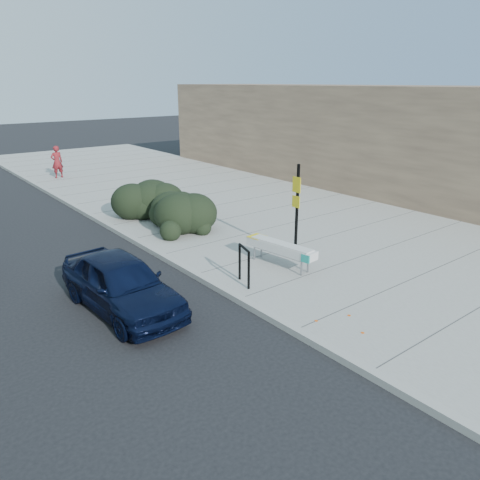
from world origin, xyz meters
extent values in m
plane|color=black|center=(0.00, 0.00, 0.00)|extent=(120.00, 120.00, 0.00)
cube|color=gray|center=(5.60, 5.00, 0.07)|extent=(11.20, 50.00, 0.15)
cube|color=#9E9E99|center=(0.00, 5.00, 0.08)|extent=(0.22, 50.00, 0.17)
cube|color=brown|center=(14.00, 3.00, 2.65)|extent=(6.00, 36.00, 5.00)
cylinder|color=gray|center=(2.23, 0.09, 0.37)|extent=(0.05, 0.05, 0.45)
cylinder|color=gray|center=(2.54, 0.14, 0.37)|extent=(0.05, 0.05, 0.45)
cylinder|color=gray|center=(2.00, 1.86, 0.37)|extent=(0.05, 0.05, 0.45)
cylinder|color=gray|center=(2.31, 1.91, 0.37)|extent=(0.05, 0.05, 0.45)
cylinder|color=gray|center=(2.11, 0.98, 0.56)|extent=(0.28, 1.78, 0.04)
cylinder|color=gray|center=(2.42, 1.02, 0.56)|extent=(0.28, 1.78, 0.04)
cube|color=#B2B2B2|center=(2.27, 1.00, 0.72)|extent=(0.77, 2.39, 0.25)
cube|color=yellow|center=(2.15, 1.92, 0.85)|extent=(0.54, 0.53, 0.02)
cube|color=teal|center=(2.19, -0.08, 0.72)|extent=(0.08, 0.27, 0.22)
cylinder|color=black|center=(0.50, 0.33, 0.67)|extent=(0.07, 0.07, 1.03)
cylinder|color=black|center=(0.70, 0.96, 0.67)|extent=(0.07, 0.07, 1.03)
cylinder|color=black|center=(0.60, 0.64, 1.18)|extent=(0.26, 0.65, 0.07)
cube|color=black|center=(3.19, 1.31, 1.60)|extent=(0.07, 0.07, 2.90)
cube|color=yellow|center=(3.14, 1.31, 2.43)|extent=(0.03, 0.33, 0.47)
cube|color=yellow|center=(3.14, 1.31, 1.91)|extent=(0.03, 0.31, 0.36)
ellipsoid|color=black|center=(1.94, 7.00, 0.96)|extent=(3.18, 4.71, 1.61)
imported|color=black|center=(-2.50, 1.55, 0.70)|extent=(1.87, 4.20, 1.40)
imported|color=maroon|center=(1.52, 18.60, 1.05)|extent=(0.68, 0.47, 1.80)
camera|label=1|loc=(-6.68, -8.40, 5.37)|focal=35.00mm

